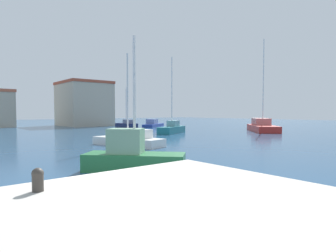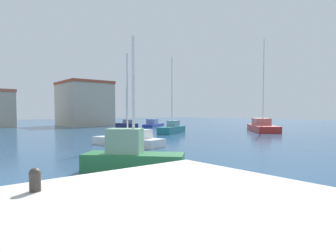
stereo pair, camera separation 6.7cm
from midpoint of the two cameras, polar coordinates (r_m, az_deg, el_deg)
The scene contains 9 objects.
water at distance 33.83m, azimuth -5.72°, elevation -1.65°, with size 160.00×160.00×0.00m, color navy.
mooring_bollard at distance 6.35m, azimuth -24.61°, elevation -9.49°, with size 0.23×0.23×0.47m.
sailboat_red_near_pier at distance 40.98m, azimuth 18.27°, elevation -0.07°, with size 7.62×7.65×12.37m.
motorboat_blue_inner_mooring at distance 51.22m, azimuth -2.90°, elevation 0.39°, with size 6.93×5.70×1.40m.
sailboat_white_distant_east at distance 22.42m, azimuth -7.59°, elevation -2.66°, with size 3.40×6.33×7.10m.
sailboat_green_far_right at distance 12.88m, azimuth -7.11°, elevation -5.94°, with size 4.10×4.25×5.92m.
sailboat_teal_mid_harbor at distance 35.50m, azimuth 0.86°, elevation -0.47°, with size 5.56×3.98×9.33m.
sailboat_navy_center_channel at distance 42.05m, azimuth -8.15°, elevation 0.06°, with size 1.49×4.08×6.12m.
waterfront_apartments at distance 57.50m, azimuth -16.29°, elevation 4.25°, with size 8.15×10.02×8.37m.
Camera 2 is at (-3.70, -8.08, 2.60)m, focal length 30.70 mm.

